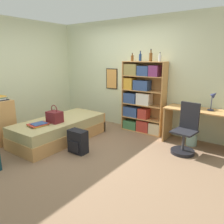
{
  "coord_description": "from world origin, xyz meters",
  "views": [
    {
      "loc": [
        2.78,
        -2.92,
        1.72
      ],
      "look_at": [
        0.54,
        0.2,
        0.75
      ],
      "focal_mm": 35.0,
      "sensor_mm": 36.0,
      "label": 1
    }
  ],
  "objects": [
    {
      "name": "wall_back",
      "position": [
        -0.0,
        1.71,
        1.3
      ],
      "size": [
        10.0,
        0.09,
        2.6
      ],
      "color": "beige",
      "rests_on": "ground_plane"
    },
    {
      "name": "bed",
      "position": [
        -0.68,
        0.02,
        0.22
      ],
      "size": [
        0.92,
        1.98,
        0.45
      ],
      "color": "tan",
      "rests_on": "ground_plane"
    },
    {
      "name": "desk_chair",
      "position": [
        1.68,
        0.91,
        0.3
      ],
      "size": [
        0.43,
        0.44,
        0.93
      ],
      "color": "black",
      "rests_on": "ground_plane"
    },
    {
      "name": "handbag",
      "position": [
        -0.59,
        -0.18,
        0.56
      ],
      "size": [
        0.28,
        0.23,
        0.36
      ],
      "color": "maroon",
      "rests_on": "bed"
    },
    {
      "name": "wall_left",
      "position": [
        -2.14,
        0.0,
        1.3
      ],
      "size": [
        0.06,
        10.0,
        2.6
      ],
      "color": "beige",
      "rests_on": "ground_plane"
    },
    {
      "name": "bottle_blue",
      "position": [
        0.85,
        1.49,
        1.7
      ],
      "size": [
        0.06,
        0.06,
        0.19
      ],
      "color": "#B7BCC1",
      "rests_on": "bookcase"
    },
    {
      "name": "waste_bin",
      "position": [
        1.68,
        1.34,
        0.11
      ],
      "size": [
        0.21,
        0.21,
        0.23
      ],
      "color": "#99C1B2",
      "rests_on": "ground_plane"
    },
    {
      "name": "bottle_green",
      "position": [
        0.15,
        1.54,
        1.7
      ],
      "size": [
        0.06,
        0.06,
        0.18
      ],
      "color": "brown",
      "rests_on": "bookcase"
    },
    {
      "name": "desk",
      "position": [
        1.76,
        1.4,
        0.52
      ],
      "size": [
        1.28,
        0.52,
        0.74
      ],
      "color": "tan",
      "rests_on": "ground_plane"
    },
    {
      "name": "book_stack_on_bed",
      "position": [
        -0.67,
        -0.52,
        0.47
      ],
      "size": [
        0.32,
        0.39,
        0.05
      ],
      "color": "#99894C",
      "rests_on": "bed"
    },
    {
      "name": "bottle_brown",
      "position": [
        0.36,
        1.53,
        1.71
      ],
      "size": [
        0.06,
        0.06,
        0.22
      ],
      "color": "navy",
      "rests_on": "bookcase"
    },
    {
      "name": "bookcase",
      "position": [
        0.42,
        1.5,
        0.78
      ],
      "size": [
        1.0,
        0.31,
        1.63
      ],
      "color": "tan",
      "rests_on": "ground_plane"
    },
    {
      "name": "backpack",
      "position": [
        0.08,
        -0.24,
        0.21
      ],
      "size": [
        0.35,
        0.23,
        0.43
      ],
      "color": "black",
      "rests_on": "ground_plane"
    },
    {
      "name": "ground_plane",
      "position": [
        0.0,
        0.0,
        0.0
      ],
      "size": [
        14.0,
        14.0,
        0.0
      ],
      "primitive_type": "plane",
      "color": "#84664C"
    },
    {
      "name": "bottle_clear",
      "position": [
        0.63,
        1.52,
        1.72
      ],
      "size": [
        0.07,
        0.07,
        0.26
      ],
      "color": "brown",
      "rests_on": "bookcase"
    },
    {
      "name": "desk_lamp",
      "position": [
        1.98,
        1.45,
        0.98
      ],
      "size": [
        0.16,
        0.11,
        0.38
      ],
      "color": "navy",
      "rests_on": "desk"
    }
  ]
}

